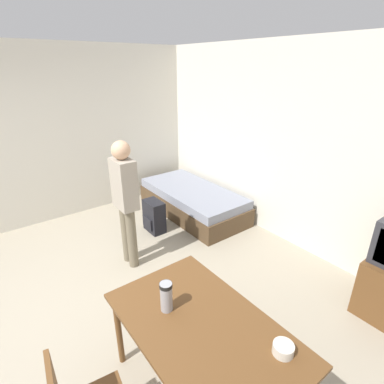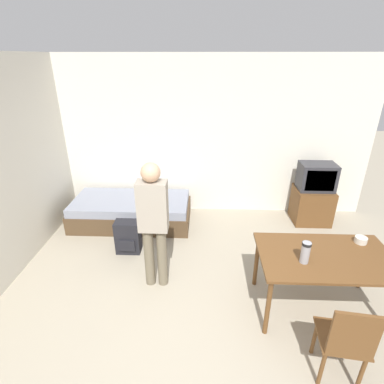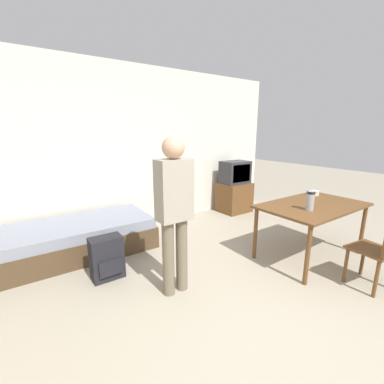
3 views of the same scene
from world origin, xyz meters
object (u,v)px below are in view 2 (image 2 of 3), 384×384
(thermos_flask, at_px, (306,251))
(mate_bowl, at_px, (361,240))
(person_standing, at_px, (153,219))
(backpack, at_px, (128,237))
(daybed, at_px, (132,211))
(dining_table, at_px, (326,261))
(wooden_chair, at_px, (346,341))
(tv, at_px, (313,196))

(thermos_flask, bearing_deg, mate_bowl, 27.05)
(person_standing, relative_size, backpack, 3.24)
(backpack, bearing_deg, mate_bowl, -14.35)
(daybed, bearing_deg, thermos_flask, -40.94)
(dining_table, distance_m, wooden_chair, 0.87)
(daybed, distance_m, backpack, 0.86)
(dining_table, relative_size, backpack, 2.84)
(daybed, height_order, mate_bowl, mate_bowl)
(daybed, xyz_separation_m, backpack, (0.14, -0.84, 0.03))
(mate_bowl, bearing_deg, tv, 87.12)
(backpack, bearing_deg, dining_table, -22.56)
(dining_table, height_order, backpack, dining_table)
(wooden_chair, bearing_deg, daybed, 132.02)
(backpack, bearing_deg, thermos_flask, -27.69)
(daybed, relative_size, person_standing, 1.23)
(person_standing, xyz_separation_m, backpack, (-0.51, 0.66, -0.69))
(person_standing, bearing_deg, tv, 34.68)
(tv, bearing_deg, wooden_chair, -103.01)
(thermos_flask, bearing_deg, daybed, 139.06)
(dining_table, bearing_deg, daybed, 144.01)
(daybed, relative_size, wooden_chair, 2.24)
(thermos_flask, bearing_deg, dining_table, 22.76)
(person_standing, height_order, mate_bowl, person_standing)
(daybed, height_order, dining_table, dining_table)
(tv, relative_size, backpack, 2.12)
(mate_bowl, bearing_deg, daybed, 152.27)
(tv, distance_m, dining_table, 2.11)
(wooden_chair, height_order, mate_bowl, wooden_chair)
(tv, relative_size, dining_table, 0.74)
(dining_table, bearing_deg, mate_bowl, 29.46)
(tv, bearing_deg, dining_table, -105.31)
(thermos_flask, relative_size, mate_bowl, 1.77)
(thermos_flask, bearing_deg, tv, 68.77)
(thermos_flask, bearing_deg, person_standing, 164.16)
(person_standing, height_order, backpack, person_standing)
(tv, relative_size, person_standing, 0.65)
(tv, xyz_separation_m, backpack, (-2.95, -1.03, -0.23))
(tv, distance_m, mate_bowl, 1.79)
(daybed, xyz_separation_m, person_standing, (0.65, -1.50, 0.72))
(wooden_chair, bearing_deg, dining_table, 82.62)
(wooden_chair, bearing_deg, thermos_flask, 102.89)
(daybed, height_order, thermos_flask, thermos_flask)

